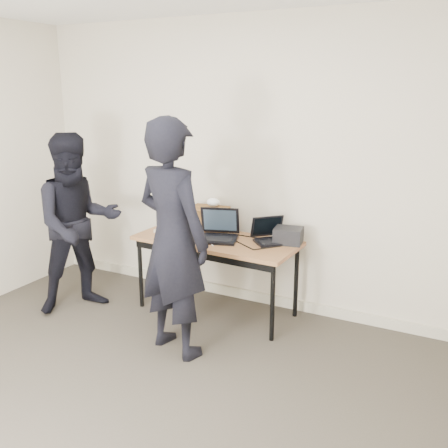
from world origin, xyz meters
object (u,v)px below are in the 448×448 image
Objects in this scene: equipment_box at (288,236)px; person_observer at (78,224)px; laptop_beige at (174,228)px; person_typist at (173,239)px; desk at (216,245)px; laptop_center at (218,232)px; laptop_right at (270,236)px; leather_satchel at (210,218)px.

person_observer is at bearing -159.49° from equipment_box.
laptop_beige is 0.95m from person_typist.
equipment_box is 1.95m from person_observer.
desk is 0.81× the size of person_typist.
laptop_center is at bearing -164.40° from equipment_box.
person_observer reaches higher than laptop_center.
laptop_right is 1.79m from person_observer.
person_observer is at bearing 1.67° from person_typist.
laptop_right is at bearing 21.38° from desk.
laptop_center is 1.07× the size of laptop_right.
laptop_right is 0.22× the size of person_typist.
person_typist reaches higher than desk.
person_observer is (-1.01, -0.72, -0.01)m from leather_satchel.
equipment_box is 0.15× the size of person_observer.
person_observer is (-1.23, 0.28, -0.10)m from person_typist.
leather_satchel is at bearing 130.10° from laptop_right.
person_typist is at bearing -42.64° from laptop_beige.
desk is at bearing -72.74° from person_typist.
laptop_center is 1.19× the size of leather_satchel.
desk is 0.34m from leather_satchel.
laptop_right is (0.94, 0.15, 0.01)m from laptop_beige.
laptop_beige is 1.30× the size of equipment_box.
desk is 0.82m from person_typist.
equipment_box is at bearing -6.77° from leather_satchel.
equipment_box is at bearing 23.61° from laptop_beige.
laptop_right is 0.66m from leather_satchel.
desk is 0.48m from laptop_beige.
desk is 4.79× the size of laptop_beige.
laptop_center reaches higher than leather_satchel.
laptop_center is at bearing -32.84° from person_observer.
equipment_box is (1.10, 0.17, 0.03)m from laptop_beige.
leather_satchel is (-0.65, 0.06, 0.08)m from laptop_right.
laptop_right reaches higher than desk.
laptop_center is (0.48, 0.00, 0.02)m from laptop_beige.
person_observer reaches higher than laptop_beige.
person_observer is (-0.73, -0.51, 0.08)m from laptop_beige.
laptop_beige is 0.17× the size of person_typist.
leather_satchel is 0.22× the size of person_observer.
person_observer reaches higher than equipment_box.
person_observer reaches higher than leather_satchel.
laptop_center is at bearing 57.53° from desk.
laptop_beige is 0.95m from laptop_right.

